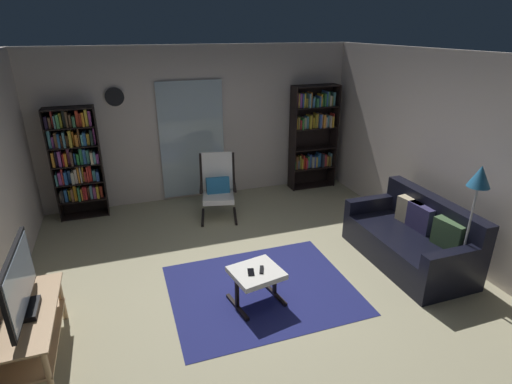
{
  "coord_description": "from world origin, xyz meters",
  "views": [
    {
      "loc": [
        -1.33,
        -3.87,
        2.86
      ],
      "look_at": [
        0.24,
        0.67,
        0.88
      ],
      "focal_mm": 28.22,
      "sensor_mm": 36.0,
      "label": 1
    }
  ],
  "objects": [
    {
      "name": "bookshelf_near_tv",
      "position": [
        -2.02,
        2.66,
        0.96
      ],
      "size": [
        0.73,
        0.3,
        1.76
      ],
      "color": "black",
      "rests_on": "ground"
    },
    {
      "name": "cell_phone",
      "position": [
        -0.19,
        -0.4,
        0.42
      ],
      "size": [
        0.1,
        0.15,
        0.01
      ],
      "primitive_type": "cube",
      "rotation": [
        0.0,
        0.0,
        -0.24
      ],
      "color": "black",
      "rests_on": "ottoman"
    },
    {
      "name": "bookshelf_near_sofa",
      "position": [
        2.04,
        2.65,
        1.05
      ],
      "size": [
        0.86,
        0.3,
        1.91
      ],
      "color": "black",
      "rests_on": "ground"
    },
    {
      "name": "ground_plane",
      "position": [
        0.0,
        0.0,
        0.0
      ],
      "size": [
        7.02,
        7.02,
        0.0
      ],
      "primitive_type": "plane",
      "color": "tan"
    },
    {
      "name": "television",
      "position": [
        -2.3,
        -0.51,
        0.82
      ],
      "size": [
        0.2,
        0.98,
        0.6
      ],
      "color": "black",
      "rests_on": "tv_stand"
    },
    {
      "name": "glass_door_panel",
      "position": [
        -0.17,
        2.83,
        1.05
      ],
      "size": [
        1.1,
        0.01,
        2.0
      ],
      "primitive_type": "cube",
      "color": "silver"
    },
    {
      "name": "leather_sofa",
      "position": [
        2.07,
        -0.22,
        0.31
      ],
      "size": [
        0.87,
        1.7,
        0.86
      ],
      "color": "black",
      "rests_on": "ground"
    },
    {
      "name": "wall_right",
      "position": [
        2.7,
        0.0,
        1.3
      ],
      "size": [
        0.06,
        6.0,
        2.6
      ],
      "primitive_type": "cube",
      "color": "beige",
      "rests_on": "ground"
    },
    {
      "name": "lounge_armchair",
      "position": [
        0.04,
        1.95,
        0.53
      ],
      "size": [
        0.69,
        0.76,
        1.02
      ],
      "color": "black",
      "rests_on": "ground"
    },
    {
      "name": "wall_clock",
      "position": [
        -1.34,
        2.82,
        1.85
      ],
      "size": [
        0.29,
        0.03,
        0.29
      ],
      "color": "silver"
    },
    {
      "name": "tv_remote",
      "position": [
        -0.07,
        -0.4,
        0.42
      ],
      "size": [
        0.09,
        0.15,
        0.02
      ],
      "primitive_type": "cube",
      "rotation": [
        0.0,
        0.0,
        -0.38
      ],
      "color": "black",
      "rests_on": "ottoman"
    },
    {
      "name": "wall_back",
      "position": [
        0.0,
        2.9,
        1.3
      ],
      "size": [
        5.6,
        0.06,
        2.6
      ],
      "primitive_type": "cube",
      "color": "beige",
      "rests_on": "ground"
    },
    {
      "name": "tv_stand",
      "position": [
        -2.3,
        -0.51,
        0.35
      ],
      "size": [
        0.47,
        1.16,
        0.53
      ],
      "color": "tan",
      "rests_on": "ground"
    },
    {
      "name": "ottoman",
      "position": [
        -0.12,
        -0.38,
        0.34
      ],
      "size": [
        0.6,
        0.57,
        0.41
      ],
      "color": "white",
      "rests_on": "ground"
    },
    {
      "name": "area_rug",
      "position": [
        0.02,
        -0.19,
        0.0
      ],
      "size": [
        2.1,
        1.71,
        0.01
      ],
      "primitive_type": "cube",
      "color": "navy",
      "rests_on": "ground"
    },
    {
      "name": "floor_lamp_by_sofa",
      "position": [
        2.18,
        -0.91,
        1.28
      ],
      "size": [
        0.24,
        0.24,
        1.52
      ],
      "color": "#A5A5AD",
      "rests_on": "ground"
    }
  ]
}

